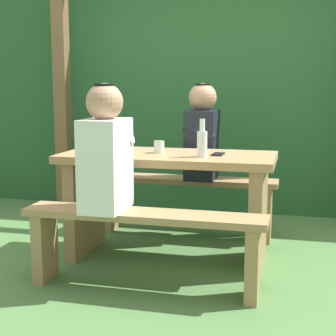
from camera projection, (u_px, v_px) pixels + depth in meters
name	position (u px, v px, depth m)	size (l,w,h in m)	color
ground_plane	(168.00, 258.00, 3.56)	(12.00, 12.00, 0.00)	#4A753F
hedge_backdrop	(212.00, 97.00, 5.07)	(6.40, 0.71, 2.08)	#27572D
pergola_post_left	(62.00, 98.00, 4.78)	(0.12, 0.12, 2.08)	brown
picnic_table	(168.00, 187.00, 3.49)	(1.40, 0.64, 0.72)	#9E7A51
bench_near	(143.00, 234.00, 2.97)	(1.40, 0.24, 0.46)	#9E7A51
bench_far	(186.00, 194.00, 4.05)	(1.40, 0.24, 0.46)	#9E7A51
person_white_shirt	(106.00, 152.00, 2.95)	(0.25, 0.35, 0.72)	white
person_black_coat	(202.00, 135.00, 3.95)	(0.25, 0.35, 0.72)	black
drinking_glass	(159.00, 147.00, 3.48)	(0.07, 0.07, 0.08)	silver
bottle_left	(202.00, 142.00, 3.28)	(0.07, 0.07, 0.24)	silver
bottle_right	(120.00, 139.00, 3.52)	(0.06, 0.06, 0.23)	silver
cell_phone	(218.00, 154.00, 3.38)	(0.07, 0.14, 0.01)	black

